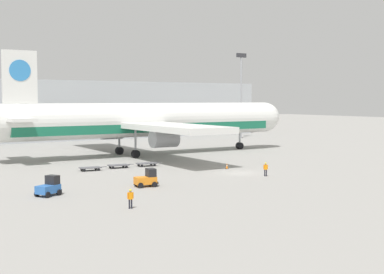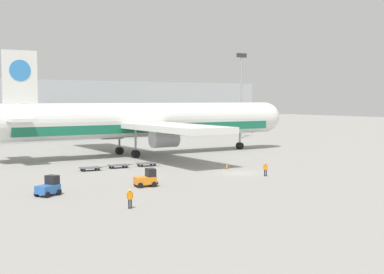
% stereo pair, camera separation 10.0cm
% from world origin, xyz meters
% --- Properties ---
extents(ground_plane, '(400.00, 400.00, 0.00)m').
position_xyz_m(ground_plane, '(0.00, 0.00, 0.00)').
color(ground_plane, gray).
extents(terminal_building, '(90.00, 18.20, 14.00)m').
position_xyz_m(terminal_building, '(9.24, 71.61, 6.99)').
color(terminal_building, '#B2B7BC').
rests_on(terminal_building, ground_plane).
extents(light_mast, '(2.80, 0.50, 20.86)m').
position_xyz_m(light_mast, '(39.30, 48.82, 12.22)').
color(light_mast, '#9EA0A5').
rests_on(light_mast, ground_plane).
extents(airplane_main, '(58.08, 48.18, 17.00)m').
position_xyz_m(airplane_main, '(0.42, 26.93, 5.84)').
color(airplane_main, white).
rests_on(airplane_main, ground_plane).
extents(baggage_tug_foreground, '(2.81, 2.48, 2.00)m').
position_xyz_m(baggage_tug_foreground, '(-26.35, -2.25, 0.88)').
color(baggage_tug_foreground, '#2D66B7').
rests_on(baggage_tug_foreground, ground_plane).
extents(baggage_tug_mid, '(2.63, 1.96, 2.00)m').
position_xyz_m(baggage_tug_mid, '(-15.52, -2.76, 0.88)').
color(baggage_tug_mid, orange).
rests_on(baggage_tug_mid, ground_plane).
extents(baggage_dolly_lead, '(3.76, 1.80, 0.48)m').
position_xyz_m(baggage_dolly_lead, '(-15.53, 13.03, 0.39)').
color(baggage_dolly_lead, '#56565B').
rests_on(baggage_dolly_lead, ground_plane).
extents(baggage_dolly_second, '(3.76, 1.80, 0.48)m').
position_xyz_m(baggage_dolly_second, '(-11.14, 13.48, 0.39)').
color(baggage_dolly_second, '#56565B').
rests_on(baggage_dolly_second, ground_plane).
extents(baggage_dolly_third, '(3.76, 1.80, 0.48)m').
position_xyz_m(baggage_dolly_third, '(-6.81, 13.13, 0.39)').
color(baggage_dolly_third, '#56565B').
rests_on(baggage_dolly_third, ground_plane).
extents(ground_crew_near, '(0.55, 0.30, 1.74)m').
position_xyz_m(ground_crew_near, '(-22.48, -12.42, 1.02)').
color(ground_crew_near, black).
rests_on(ground_crew_near, ground_plane).
extents(ground_crew_far, '(0.51, 0.37, 1.73)m').
position_xyz_m(ground_crew_far, '(0.75, -3.99, 1.02)').
color(ground_crew_far, black).
rests_on(ground_crew_far, ground_plane).
extents(traffic_cone_near, '(0.40, 0.40, 0.78)m').
position_xyz_m(traffic_cone_near, '(1.04, 4.38, 0.38)').
color(traffic_cone_near, black).
rests_on(traffic_cone_near, ground_plane).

